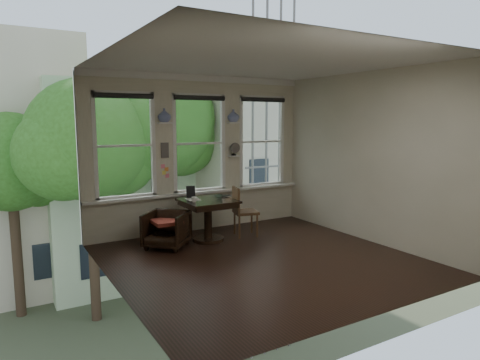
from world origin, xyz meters
TOP-DOWN VIEW (x-y plane):
  - ground at (0.00, 0.00)m, footprint 4.50×4.50m
  - ceiling at (0.00, 0.00)m, footprint 4.50×4.50m
  - wall_back at (0.00, 2.25)m, footprint 4.50×0.00m
  - wall_front at (0.00, -2.25)m, footprint 4.50×0.00m
  - wall_left at (-2.25, 0.00)m, footprint 0.00×4.50m
  - wall_right at (2.25, 0.00)m, footprint 0.00×4.50m
  - window_left at (-1.45, 2.25)m, footprint 1.10×0.12m
  - window_center at (0.00, 2.25)m, footprint 1.10×0.12m
  - window_right at (1.45, 2.25)m, footprint 1.10×0.12m
  - shelf_left at (-0.72, 2.15)m, footprint 0.26×0.16m
  - shelf_right at (0.72, 2.15)m, footprint 0.26×0.16m
  - intercom at (-0.72, 2.18)m, footprint 0.14×0.06m
  - sticky_notes at (-0.72, 2.19)m, footprint 0.16×0.01m
  - desk_fan at (0.72, 2.13)m, footprint 0.20×0.20m
  - vase_left at (-0.72, 2.15)m, footprint 0.24×0.24m
  - vase_right at (0.72, 2.15)m, footprint 0.24×0.24m
  - table at (-0.24, 1.38)m, footprint 0.90×0.90m
  - armchair_left at (-1.03, 1.36)m, footprint 0.96×0.96m
  - cushion_red at (-1.03, 1.36)m, footprint 0.45×0.45m
  - side_chair_right at (0.52, 1.33)m, footprint 0.51×0.51m
  - laptop at (0.12, 1.46)m, footprint 0.35×0.27m
  - mug at (-0.54, 1.30)m, footprint 0.12×0.12m
  - drinking_glass at (-0.06, 1.28)m, footprint 0.15×0.15m
  - tablet at (-0.43, 1.69)m, footprint 0.18×0.12m
  - papers at (-0.45, 1.54)m, footprint 0.25×0.32m

SIDE VIEW (x-z plane):
  - ground at x=0.00m, z-range 0.00..0.00m
  - armchair_left at x=-1.03m, z-range 0.00..0.63m
  - table at x=-0.24m, z-range 0.00..0.75m
  - cushion_red at x=-1.03m, z-range 0.42..0.48m
  - side_chair_right at x=0.52m, z-range 0.00..0.92m
  - papers at x=-0.45m, z-range 0.75..0.75m
  - laptop at x=0.12m, z-range 0.75..0.77m
  - mug at x=-0.54m, z-range 0.75..0.84m
  - drinking_glass at x=-0.06m, z-range 0.75..0.84m
  - tablet at x=-0.43m, z-range 0.75..0.97m
  - sticky_notes at x=-0.72m, z-range 1.13..1.37m
  - wall_back at x=0.00m, z-range -0.75..3.75m
  - wall_front at x=0.00m, z-range -0.75..3.75m
  - wall_left at x=-2.25m, z-range -0.75..3.75m
  - wall_right at x=2.25m, z-range -0.75..3.75m
  - desk_fan at x=0.72m, z-range 1.41..1.65m
  - intercom at x=-0.72m, z-range 1.46..1.74m
  - window_left at x=-1.45m, z-range 0.75..2.65m
  - window_center at x=0.00m, z-range 0.75..2.65m
  - window_right at x=1.45m, z-range 0.75..2.65m
  - shelf_left at x=-0.72m, z-range 2.08..2.12m
  - shelf_right at x=0.72m, z-range 2.08..2.12m
  - vase_left at x=-0.72m, z-range 2.12..2.36m
  - vase_right at x=0.72m, z-range 2.12..2.36m
  - ceiling at x=0.00m, z-range 3.00..3.00m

